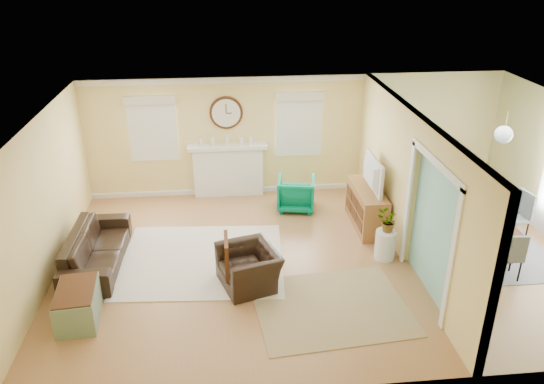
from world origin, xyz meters
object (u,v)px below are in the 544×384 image
object	(u,v)px
sofa	(96,248)
dining_table	(477,228)
eames_chair	(249,267)
green_chair	(296,193)
credenza	(366,207)

from	to	relation	value
sofa	dining_table	world-z (taller)	sofa
eames_chair	green_chair	distance (m)	2.92
green_chair	dining_table	xyz separation A→B (m)	(3.12, -1.74, -0.05)
sofa	green_chair	size ratio (longest dim) A/B	2.79
eames_chair	green_chair	size ratio (longest dim) A/B	1.27
sofa	credenza	xyz separation A→B (m)	(4.97, 0.91, 0.09)
sofa	eames_chair	xyz separation A→B (m)	(2.56, -0.87, 0.00)
green_chair	dining_table	size ratio (longest dim) A/B	0.45
eames_chair	credenza	xyz separation A→B (m)	(2.40, 1.78, 0.08)
sofa	green_chair	distance (m)	4.13
sofa	dining_table	distance (m)	6.83
eames_chair	credenza	distance (m)	2.99
credenza	dining_table	distance (m)	2.05
dining_table	credenza	bearing A→B (deg)	69.12
sofa	eames_chair	bearing A→B (deg)	-107.94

